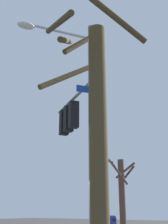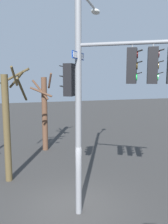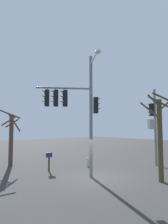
{
  "view_description": "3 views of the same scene",
  "coord_description": "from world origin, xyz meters",
  "px_view_note": "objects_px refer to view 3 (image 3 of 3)",
  "views": [
    {
      "loc": [
        -7.39,
        -4.75,
        1.64
      ],
      "look_at": [
        -0.13,
        0.06,
        4.63
      ],
      "focal_mm": 45.64,
      "sensor_mm": 36.0,
      "label": 1
    },
    {
      "loc": [
        8.01,
        -2.13,
        4.87
      ],
      "look_at": [
        0.47,
        0.3,
        3.72
      ],
      "focal_mm": 37.51,
      "sensor_mm": 36.0,
      "label": 2
    },
    {
      "loc": [
        -9.2,
        9.28,
        3.32
      ],
      "look_at": [
        1.0,
        0.22,
        4.37
      ],
      "focal_mm": 31.38,
      "sensor_mm": 36.0,
      "label": 3
    }
  ],
  "objects_px": {
    "fire_hydrant": "(88,162)",
    "bare_tree_behind_pole": "(11,137)",
    "mailbox": "(49,156)",
    "bare_tree_corner": "(160,134)"
  },
  "relations": [
    {
      "from": "fire_hydrant",
      "to": "bare_tree_behind_pole",
      "type": "bearing_deg",
      "value": 46.48
    },
    {
      "from": "fire_hydrant",
      "to": "mailbox",
      "type": "relative_size",
      "value": 0.52
    },
    {
      "from": "bare_tree_behind_pole",
      "to": "mailbox",
      "type": "bearing_deg",
      "value": -160.45
    },
    {
      "from": "mailbox",
      "to": "bare_tree_corner",
      "type": "relative_size",
      "value": 0.26
    },
    {
      "from": "fire_hydrant",
      "to": "bare_tree_behind_pole",
      "type": "distance_m",
      "value": 6.98
    },
    {
      "from": "fire_hydrant",
      "to": "mailbox",
      "type": "height_order",
      "value": "mailbox"
    },
    {
      "from": "fire_hydrant",
      "to": "mailbox",
      "type": "distance_m",
      "value": 3.55
    },
    {
      "from": "bare_tree_behind_pole",
      "to": "bare_tree_corner",
      "type": "relative_size",
      "value": 0.9
    },
    {
      "from": "fire_hydrant",
      "to": "bare_tree_behind_pole",
      "type": "xyz_separation_m",
      "value": [
        4.57,
        4.82,
        2.14
      ]
    },
    {
      "from": "bare_tree_behind_pole",
      "to": "bare_tree_corner",
      "type": "bearing_deg",
      "value": -155.71
    }
  ]
}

